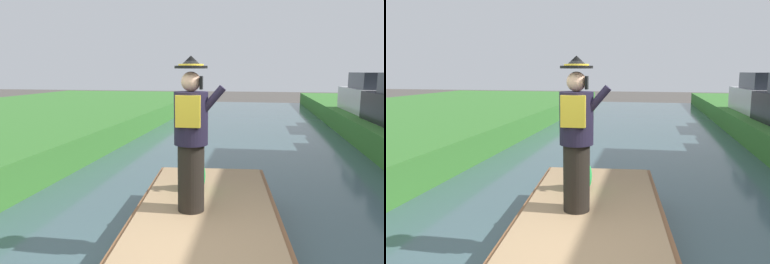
% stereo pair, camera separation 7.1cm
% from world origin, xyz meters
% --- Properties ---
extents(boat, '(2.20, 4.35, 0.61)m').
position_xyz_m(boat, '(0.00, 0.92, 0.40)').
color(boat, brown).
rests_on(boat, canal_water).
extents(person_pirate, '(0.61, 0.42, 1.85)m').
position_xyz_m(person_pirate, '(-0.17, 0.89, 1.64)').
color(person_pirate, black).
rests_on(person_pirate, boat).
extents(parrot_plush, '(0.36, 0.34, 0.57)m').
position_xyz_m(parrot_plush, '(-0.30, 1.67, 0.95)').
color(parrot_plush, green).
rests_on(parrot_plush, boat).
extents(parked_car_silver, '(1.75, 4.02, 1.50)m').
position_xyz_m(parked_car_silver, '(4.86, 11.54, 1.46)').
color(parked_car_silver, '#B7B7BC').
rests_on(parked_car_silver, grass_bank_far).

